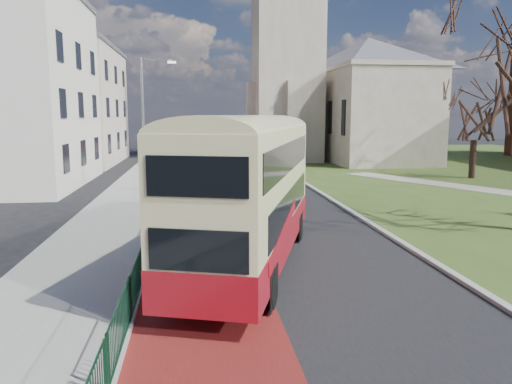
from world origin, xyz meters
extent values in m
plane|color=black|center=(0.00, 0.00, 0.00)|extent=(160.00, 160.00, 0.00)
cube|color=black|center=(1.50, 20.00, 0.01)|extent=(9.00, 120.00, 0.01)
cube|color=#591414|center=(-1.20, 20.00, 0.01)|extent=(3.40, 120.00, 0.01)
cube|color=gray|center=(-5.00, 20.00, 0.06)|extent=(4.00, 120.00, 0.12)
cube|color=#999993|center=(-3.00, 20.00, 0.07)|extent=(0.25, 120.00, 0.13)
cube|color=#999993|center=(6.10, 22.00, 0.07)|extent=(0.25, 80.00, 0.13)
cylinder|color=#0C3620|center=(-2.95, 4.00, 1.10)|extent=(0.04, 24.00, 0.04)
cylinder|color=#0C3620|center=(-2.95, 4.00, 0.15)|extent=(0.04, 24.00, 0.04)
cube|color=gray|center=(8.00, 38.00, 12.00)|extent=(6.50, 6.50, 24.00)
cube|color=gray|center=(16.50, 38.00, 4.50)|extent=(9.00, 18.00, 9.00)
pyramid|color=#565960|center=(16.50, 38.00, 12.60)|extent=(9.00, 18.00, 3.60)
cube|color=silver|center=(-14.00, 22.00, 6.25)|extent=(10.00, 14.00, 12.50)
cube|color=beige|center=(-14.00, 38.00, 5.50)|extent=(10.00, 16.00, 11.00)
cube|color=#565960|center=(-14.00, 38.00, 11.25)|extent=(10.30, 16.30, 0.50)
cylinder|color=gray|center=(-4.50, 18.00, 4.12)|extent=(0.16, 0.16, 8.00)
cylinder|color=gray|center=(-3.60, 18.00, 8.02)|extent=(1.80, 0.10, 0.10)
cube|color=silver|center=(-2.70, 18.00, 7.87)|extent=(0.50, 0.18, 0.12)
cube|color=maroon|center=(0.24, 1.94, 1.00)|extent=(5.66, 11.08, 0.98)
cube|color=beige|center=(0.24, 1.94, 2.92)|extent=(5.62, 11.02, 2.85)
cube|color=black|center=(-0.85, 2.60, 2.04)|extent=(2.74, 8.48, 0.94)
cube|color=black|center=(1.50, 1.85, 2.04)|extent=(2.74, 8.48, 0.94)
cube|color=black|center=(-0.94, 2.32, 3.51)|extent=(3.00, 9.31, 0.89)
cube|color=black|center=(1.41, 1.57, 3.51)|extent=(3.00, 9.31, 0.89)
cube|color=black|center=(1.86, 7.08, 2.04)|extent=(2.13, 0.74, 1.03)
cube|color=black|center=(1.86, 7.08, 3.51)|extent=(2.13, 0.74, 0.89)
cube|color=orange|center=(1.86, 7.08, 4.07)|extent=(1.71, 0.63, 0.30)
cylinder|color=black|center=(0.27, 5.79, 0.51)|extent=(0.59, 1.07, 1.02)
cylinder|color=black|center=(2.43, 5.11, 0.51)|extent=(0.59, 1.07, 1.02)
cylinder|color=black|center=(-1.82, -0.81, 0.51)|extent=(0.59, 1.07, 1.02)
cylinder|color=black|center=(0.34, -1.50, 0.51)|extent=(0.59, 1.07, 1.02)
cylinder|color=black|center=(19.23, 21.87, 1.46)|extent=(0.49, 0.49, 2.84)
camera|label=1|loc=(-1.42, -13.15, 4.73)|focal=35.00mm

